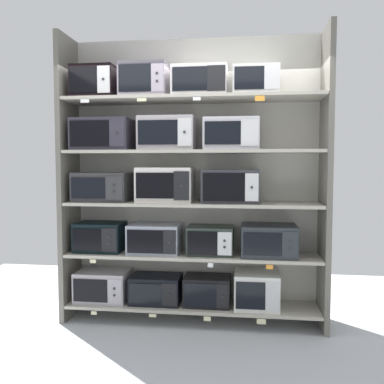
{
  "coord_description": "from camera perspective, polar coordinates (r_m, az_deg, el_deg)",
  "views": [
    {
      "loc": [
        0.52,
        -4.05,
        1.57
      ],
      "look_at": [
        0.0,
        0.0,
        1.29
      ],
      "focal_mm": 39.2,
      "sensor_mm": 36.0,
      "label": 1
    }
  ],
  "objects": [
    {
      "name": "microwave_5",
      "position": [
        4.21,
        -5.04,
        -6.29
      ],
      "size": [
        0.5,
        0.4,
        0.28
      ],
      "color": "#969DAB",
      "rests_on": "shelf_1"
    },
    {
      "name": "microwave_7",
      "position": [
        4.12,
        10.4,
        -6.48
      ],
      "size": [
        0.52,
        0.42,
        0.3
      ],
      "color": "#262B30",
      "rests_on": "shelf_1"
    },
    {
      "name": "microwave_4",
      "position": [
        4.36,
        -12.37,
        -5.97
      ],
      "size": [
        0.47,
        0.37,
        0.29
      ],
      "color": "black",
      "rests_on": "shelf_1"
    },
    {
      "name": "price_tag_9",
      "position": [
        3.88,
        0.66,
        12.58
      ],
      "size": [
        0.07,
        0.0,
        0.03
      ],
      "primitive_type": "cube",
      "color": "white"
    },
    {
      "name": "ground",
      "position": [
        3.47,
        -2.29,
        -23.18
      ],
      "size": [
        6.46,
        6.0,
        0.02
      ],
      "primitive_type": "cube",
      "color": "#B2B7BC"
    },
    {
      "name": "microwave_16",
      "position": [
        4.14,
        1.09,
        14.74
      ],
      "size": [
        0.52,
        0.34,
        0.29
      ],
      "color": "silver",
      "rests_on": "shelf_4"
    },
    {
      "name": "microwave_0",
      "position": [
        4.47,
        -11.98,
        -12.32
      ],
      "size": [
        0.52,
        0.39,
        0.3
      ],
      "color": "#A59FA7",
      "rests_on": "shelf_0"
    },
    {
      "name": "microwave_9",
      "position": [
        4.12,
        -3.65,
        0.99
      ],
      "size": [
        0.54,
        0.37,
        0.34
      ],
      "color": "silver",
      "rests_on": "shelf_2"
    },
    {
      "name": "shelf_2",
      "position": [
        4.1,
        0.0,
        -1.6
      ],
      "size": [
        2.46,
        0.47,
        0.03
      ],
      "primitive_type": "cube",
      "color": "#ADA899"
    },
    {
      "name": "upright_left",
      "position": [
        4.43,
        -16.43,
        1.75
      ],
      "size": [
        0.05,
        0.47,
        2.83
      ],
      "primitive_type": "cube",
      "color": "#68645B",
      "rests_on": "ground"
    },
    {
      "name": "price_tag_7",
      "position": [
        4.14,
        -14.37,
        11.92
      ],
      "size": [
        0.08,
        0.0,
        0.03
      ],
      "primitive_type": "cube",
      "color": "white"
    },
    {
      "name": "microwave_1",
      "position": [
        4.32,
        -4.91,
        -13.0
      ],
      "size": [
        0.5,
        0.36,
        0.27
      ],
      "color": "black",
      "rests_on": "shelf_0"
    },
    {
      "name": "microwave_11",
      "position": [
        4.29,
        -11.93,
        7.62
      ],
      "size": [
        0.57,
        0.43,
        0.31
      ],
      "color": "#2E2B36",
      "rests_on": "shelf_3"
    },
    {
      "name": "microwave_10",
      "position": [
        4.05,
        5.27,
        0.8
      ],
      "size": [
        0.54,
        0.37,
        0.32
      ],
      "color": "#2E2F34",
      "rests_on": "shelf_2"
    },
    {
      "name": "microwave_2",
      "position": [
        4.25,
        2.09,
        -13.24
      ],
      "size": [
        0.45,
        0.34,
        0.28
      ],
      "color": "black",
      "rests_on": "shelf_0"
    },
    {
      "name": "shelf_3",
      "position": [
        4.08,
        0.0,
        5.5
      ],
      "size": [
        2.46,
        0.47,
        0.03
      ],
      "primitive_type": "cube",
      "color": "#ADA899"
    },
    {
      "name": "shelf_4",
      "position": [
        4.13,
        0.0,
        12.55
      ],
      "size": [
        2.46,
        0.47,
        0.03
      ],
      "primitive_type": "cube",
      "color": "#ADA899"
    },
    {
      "name": "price_tag_6",
      "position": [
        3.93,
        10.51,
        -10.01
      ],
      "size": [
        0.06,
        0.0,
        0.04
      ],
      "primitive_type": "cube",
      "color": "orange"
    },
    {
      "name": "microwave_15",
      "position": [
        4.24,
        -6.5,
        14.77
      ],
      "size": [
        0.45,
        0.34,
        0.33
      ],
      "color": "#A49AA9",
      "rests_on": "shelf_4"
    },
    {
      "name": "price_tag_2",
      "position": [
        4.09,
        2.09,
        -16.86
      ],
      "size": [
        0.07,
        0.0,
        0.04
      ],
      "primitive_type": "cube",
      "color": "beige"
    },
    {
      "name": "price_tag_1",
      "position": [
        4.16,
        -5.37,
        -16.39
      ],
      "size": [
        0.07,
        0.0,
        0.03
      ],
      "primitive_type": "cube",
      "color": "beige"
    },
    {
      "name": "shelf_1",
      "position": [
        4.18,
        0.0,
        -8.54
      ],
      "size": [
        2.46,
        0.47,
        0.03
      ],
      "primitive_type": "cube",
      "color": "#ADA899"
    },
    {
      "name": "microwave_3",
      "position": [
        4.23,
        8.78,
        -12.97
      ],
      "size": [
        0.43,
        0.41,
        0.34
      ],
      "color": "silver",
      "rests_on": "shelf_0"
    },
    {
      "name": "back_panel",
      "position": [
        4.34,
        0.43,
        1.87
      ],
      "size": [
        2.66,
        0.04,
        2.83
      ],
      "primitive_type": "cube",
      "color": "beige",
      "rests_on": "ground"
    },
    {
      "name": "price_tag_10",
      "position": [
        3.85,
        9.22,
        12.47
      ],
      "size": [
        0.08,
        0.0,
        0.05
      ],
      "primitive_type": "cube",
      "color": "orange"
    },
    {
      "name": "shelf_0",
      "position": [
        4.32,
        0.0,
        -15.13
      ],
      "size": [
        2.46,
        0.47,
        0.03
      ],
      "primitive_type": "cube",
      "color": "#ADA899",
      "rests_on": "ground"
    },
    {
      "name": "upright_right",
      "position": [
        4.12,
        17.7,
        1.58
      ],
      "size": [
        0.05,
        0.47,
        2.83
      ],
      "primitive_type": "cube",
      "color": "#68645B",
      "rests_on": "ground"
    },
    {
      "name": "microwave_13",
      "position": [
        4.06,
        5.4,
        7.84
      ],
      "size": [
        0.52,
        0.37,
        0.3
      ],
      "color": "#BAB8C2",
      "rests_on": "shelf_3"
    },
    {
      "name": "price_tag_8",
      "position": [
        3.97,
        -6.85,
        12.36
      ],
      "size": [
        0.09,
        0.0,
        0.03
      ],
      "primitive_type": "cube",
      "color": "beige"
    },
    {
      "name": "price_tag_5",
      "position": [
        3.93,
        2.53,
        -9.92
      ],
      "size": [
        0.05,
        0.0,
        0.04
      ],
      "primitive_type": "cube",
      "color": "white"
    },
    {
      "name": "microwave_8",
      "position": [
        4.29,
        -12.03,
        0.68
      ],
      "size": [
        0.54,
        0.4,
        0.29
      ],
      "color": "#313133",
      "rests_on": "shelf_2"
    },
    {
      "name": "price_tag_4",
      "position": [
        4.18,
        -13.33,
        -9.16
      ],
      "size": [
        0.06,
        0.0,
        0.03
      ],
      "primitive_type": "cube",
      "color": "beige"
    },
    {
      "name": "microwave_6",
      "position": [
        4.13,
        2.52,
        -6.56
      ],
      "size": [
        0.44,
        0.35,
        0.27
      ],
      "color": "#28332C",
      "rests_on": "shelf_1"
    },
    {
      "name": "microwave_17",
      "position": [
        4.12,
        8.66,
        14.58
      ],
      "size": [
        0.42,
        0.41,
        0.26
      ],
      "color": "silver",
      "rests_on": "shelf_4"
    },
    {
      "name": "price_tag_0",
      "position": [
        4.32,
        -13.2,
        -15.73
      ],
      "size": [
        0.06,
        0.0,
        0.03
      ],
      "primitive_type": "cube",
      "color": "beige"
    },
    {
      "name": "price_tag_3",
      "position": [
        4.08,
        9.41,
        -17.0
      ],
      "size": [
        0.08,
        0.0,
        0.05
      ],
      "primitive_type": "cube",
      "color": "beige"
    },
    {
      "name": "microwave_12",
      "position": [
        4.12,
        -3.34,
        7.93
      ],
      "size": [
        0.54,
        0.39,
        0.32
      ],
      "color": "#A59EA2",
      "rests_on": "shelf_3"
    },
    {
      "name": "microwave_14",
      "position": [
        4.38,
        -12.99,
        14.23
      ],
      "size": [
        0.42,
        0.37,
        0.31
      ],
      "color": "black",
      "rests_on": "shelf_4"
    }
  ]
}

